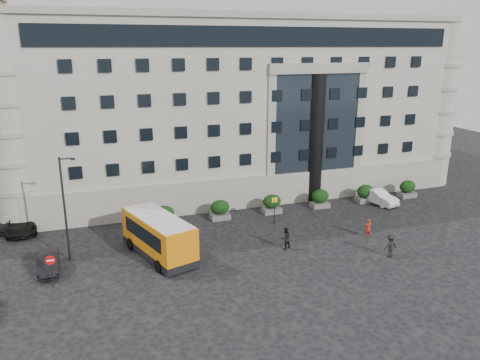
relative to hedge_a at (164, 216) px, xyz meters
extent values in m
plane|color=black|center=(4.00, -7.80, -0.93)|extent=(120.00, 120.00, 0.00)
cube|color=gray|center=(10.00, 14.20, 8.07)|extent=(44.00, 24.00, 18.00)
cylinder|color=black|center=(16.00, 2.50, 5.57)|extent=(1.80, 1.80, 13.00)
cube|color=#5B5B58|center=(0.00, 0.00, -0.68)|extent=(1.80, 1.20, 0.50)
ellipsoid|color=black|center=(0.00, 0.00, 0.24)|extent=(1.80, 1.26, 1.34)
cube|color=#5B5B58|center=(5.20, 0.00, -0.68)|extent=(1.80, 1.20, 0.50)
ellipsoid|color=black|center=(5.20, 0.00, 0.24)|extent=(1.80, 1.26, 1.34)
cube|color=#5B5B58|center=(10.40, 0.00, -0.68)|extent=(1.80, 1.20, 0.50)
ellipsoid|color=black|center=(10.40, 0.00, 0.24)|extent=(1.80, 1.26, 1.34)
cube|color=#5B5B58|center=(15.60, 0.00, -0.68)|extent=(1.80, 1.20, 0.50)
ellipsoid|color=black|center=(15.60, 0.00, 0.24)|extent=(1.80, 1.26, 1.34)
cube|color=#5B5B58|center=(20.80, 0.00, -0.68)|extent=(1.80, 1.20, 0.50)
ellipsoid|color=black|center=(20.80, 0.00, 0.24)|extent=(1.80, 1.26, 1.34)
cube|color=#5B5B58|center=(26.00, 0.00, -0.68)|extent=(1.80, 1.20, 0.50)
ellipsoid|color=black|center=(26.00, 0.00, 0.24)|extent=(1.80, 1.26, 1.34)
cylinder|color=#262628|center=(-8.00, -4.80, 3.07)|extent=(0.16, 0.16, 8.00)
cylinder|color=#262628|center=(-7.55, -4.80, 6.92)|extent=(0.90, 0.12, 0.12)
cube|color=black|center=(-7.10, -4.80, 6.87)|extent=(0.35, 0.18, 0.14)
cylinder|color=#262628|center=(9.50, -2.80, 0.32)|extent=(0.08, 0.08, 2.50)
cube|color=yellow|center=(9.50, -2.80, 1.37)|extent=(0.50, 0.06, 0.45)
cylinder|color=#262628|center=(-9.00, -8.80, 0.17)|extent=(0.08, 0.08, 2.20)
cylinder|color=red|center=(-9.00, -8.86, 1.07)|extent=(0.64, 0.05, 0.64)
cube|color=white|center=(-9.00, -8.90, 1.07)|extent=(0.45, 0.04, 0.10)
cube|color=orange|center=(-1.46, -6.16, 0.92)|extent=(4.83, 8.01, 2.59)
cube|color=black|center=(-1.46, -6.16, -0.48)|extent=(4.88, 8.06, 0.55)
cube|color=black|center=(-1.46, -6.16, 1.18)|extent=(4.37, 6.45, 1.14)
cube|color=silver|center=(-1.46, -6.16, 2.16)|extent=(4.59, 7.61, 0.18)
cylinder|color=black|center=(-1.94, -8.87, -0.48)|extent=(0.55, 0.94, 0.90)
cylinder|color=black|center=(0.53, -8.06, -0.48)|extent=(0.55, 0.94, 0.90)
cylinder|color=black|center=(-3.45, -4.26, -0.48)|extent=(0.55, 0.94, 0.90)
cylinder|color=black|center=(-0.98, -3.45, -0.48)|extent=(0.55, 0.94, 0.90)
cube|color=maroon|center=(-8.69, 11.24, 0.69)|extent=(2.63, 3.90, 2.61)
cube|color=maroon|center=(-8.53, 8.53, 0.27)|extent=(2.40, 1.81, 1.78)
cube|color=black|center=(-8.48, 7.80, 0.64)|extent=(1.99, 0.24, 0.84)
cylinder|color=black|center=(-9.68, 8.57, -0.49)|extent=(0.32, 0.89, 0.88)
cylinder|color=black|center=(-7.38, 8.71, -0.49)|extent=(0.32, 0.89, 0.88)
cylinder|color=black|center=(-9.89, 12.01, -0.49)|extent=(0.32, 0.89, 0.88)
cylinder|color=black|center=(-7.59, 12.15, -0.49)|extent=(0.32, 0.89, 0.88)
imported|color=black|center=(-9.40, -6.14, -0.26)|extent=(1.54, 4.08, 1.33)
imported|color=black|center=(-13.00, 4.20, -0.20)|extent=(2.25, 5.08, 1.45)
imported|color=black|center=(-12.15, 2.56, -0.18)|extent=(3.22, 5.67, 1.49)
imported|color=silver|center=(21.75, -0.80, -0.18)|extent=(2.66, 4.77, 1.49)
imported|color=#A62610|center=(15.86, -8.08, -0.13)|extent=(0.60, 0.40, 1.60)
imported|color=black|center=(8.28, -8.06, -0.02)|extent=(1.04, 0.92, 1.81)
imported|color=black|center=(15.31, -11.91, -0.02)|extent=(1.25, 0.82, 1.81)
camera|label=1|loc=(-6.06, -39.49, 14.69)|focal=35.00mm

